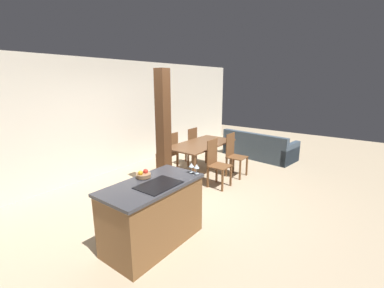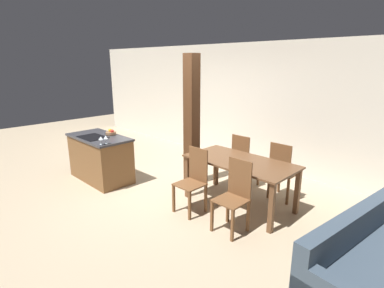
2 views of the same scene
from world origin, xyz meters
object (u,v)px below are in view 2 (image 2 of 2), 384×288
fruit_bowl (111,133)px  dining_chair_far_left (243,160)px  dining_table (240,167)px  couch (383,268)px  wine_glass_middle (106,137)px  dining_chair_near_left (193,179)px  kitchen_island (101,158)px  wine_glass_near (101,138)px  timber_post (192,122)px  dining_chair_far_right (282,171)px  dining_chair_near_right (234,195)px

fruit_bowl → dining_chair_far_left: bearing=33.9°
dining_table → couch: 2.29m
dining_table → dining_chair_far_left: dining_chair_far_left is taller
wine_glass_middle → dining_chair_near_left: 1.77m
wine_glass_middle → dining_table: wine_glass_middle is taller
kitchen_island → dining_chair_near_left: bearing=9.1°
wine_glass_near → timber_post: size_ratio=0.06×
wine_glass_middle → couch: bearing=9.0°
kitchen_island → wine_glass_middle: (0.62, -0.19, 0.56)m
dining_chair_far_right → timber_post: (-1.59, -0.57, 0.69)m
wine_glass_middle → dining_chair_far_right: size_ratio=0.14×
wine_glass_middle → dining_chair_near_right: bearing=12.8°
wine_glass_near → dining_chair_far_right: 3.15m
couch → timber_post: timber_post is taller
dining_chair_far_left → couch: dining_chair_far_left is taller
timber_post → fruit_bowl: bearing=-147.1°
dining_table → dining_chair_far_left: (-0.40, 0.66, -0.14)m
dining_chair_near_left → dining_chair_far_right: bearing=59.2°
dining_table → timber_post: bearing=175.3°
dining_chair_near_right → dining_chair_far_left: 1.55m
dining_chair_far_right → dining_chair_far_left: bearing=0.0°
kitchen_island → dining_chair_near_left: dining_chair_near_left is taller
wine_glass_middle → dining_chair_far_right: bearing=37.9°
dining_table → timber_post: 1.32m
timber_post → dining_chair_near_right: bearing=-25.7°
timber_post → kitchen_island: bearing=-142.1°
dining_table → dining_chair_near_right: bearing=-59.2°
fruit_bowl → couch: 4.81m
wine_glass_middle → dining_chair_far_right: (2.41, 1.88, -0.48)m
wine_glass_middle → couch: 4.32m
dining_chair_near_left → dining_chair_far_left: bearing=90.0°
dining_chair_far_left → dining_chair_far_right: 0.79m
dining_table → dining_chair_near_left: size_ratio=1.74×
dining_chair_near_left → dining_table: bearing=59.2°
fruit_bowl → couch: (4.75, 0.24, -0.67)m
dining_chair_near_left → couch: bearing=2.6°
kitchen_island → dining_chair_near_right: size_ratio=1.38×
dining_table → dining_chair_far_left: 0.79m
dining_table → wine_glass_near: bearing=-147.0°
kitchen_island → dining_table: 2.83m
kitchen_island → wine_glass_near: 0.88m
wine_glass_near → dining_chair_near_right: (2.41, 0.64, -0.48)m
couch → timber_post: (-3.38, 0.64, 0.95)m
couch → fruit_bowl: bearing=100.4°
dining_chair_near_left → dining_chair_near_right: bearing=0.0°
dining_chair_near_left → dining_chair_far_left: 1.33m
dining_chair_far_left → timber_post: 1.20m
wine_glass_near → wine_glass_middle: 0.09m
dining_chair_near_left → dining_chair_near_right: (0.79, 0.00, 0.00)m
dining_table → dining_chair_near_right: dining_chair_near_right is taller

